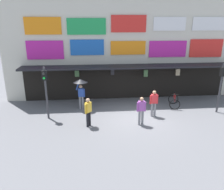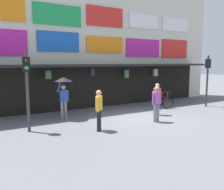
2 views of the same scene
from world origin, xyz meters
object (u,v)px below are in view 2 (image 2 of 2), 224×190
(traffic_light_near, at_px, (27,79))
(pedestrian_with_umbrella, at_px, (63,86))
(pedestrian_in_red, at_px, (157,97))
(pedestrian_in_yellow, at_px, (157,102))
(pedestrian_in_white, at_px, (99,108))
(traffic_light_far, at_px, (207,73))
(bicycle_parked, at_px, (164,101))

(traffic_light_near, distance_m, pedestrian_with_umbrella, 2.48)
(traffic_light_near, bearing_deg, pedestrian_in_red, -2.49)
(pedestrian_in_yellow, height_order, pedestrian_in_white, same)
(traffic_light_far, height_order, pedestrian_in_red, traffic_light_far)
(traffic_light_near, distance_m, pedestrian_in_red, 6.60)
(traffic_light_near, bearing_deg, pedestrian_in_yellow, -14.50)
(bicycle_parked, height_order, pedestrian_with_umbrella, pedestrian_with_umbrella)
(traffic_light_far, bearing_deg, pedestrian_with_umbrella, 170.97)
(pedestrian_with_umbrella, bearing_deg, pedestrian_in_yellow, -39.15)
(pedestrian_in_white, bearing_deg, traffic_light_far, 9.17)
(bicycle_parked, height_order, pedestrian_in_white, pedestrian_in_white)
(pedestrian_in_red, bearing_deg, pedestrian_in_yellow, -132.40)
(bicycle_parked, xyz_separation_m, pedestrian_in_red, (-1.87, -1.48, 0.55))
(pedestrian_in_yellow, bearing_deg, pedestrian_with_umbrella, 140.85)
(bicycle_parked, bearing_deg, pedestrian_with_umbrella, 177.89)
(pedestrian_in_yellow, xyz_separation_m, pedestrian_with_umbrella, (-3.49, 2.84, 0.69))
(pedestrian_in_yellow, bearing_deg, pedestrian_in_white, 178.45)
(bicycle_parked, bearing_deg, traffic_light_near, -171.87)
(pedestrian_in_white, height_order, pedestrian_in_red, same)
(pedestrian_in_red, bearing_deg, pedestrian_with_umbrella, 159.28)
(pedestrian_with_umbrella, bearing_deg, traffic_light_far, -9.03)
(traffic_light_far, height_order, pedestrian_with_umbrella, traffic_light_far)
(traffic_light_far, relative_size, pedestrian_in_yellow, 1.90)
(traffic_light_far, distance_m, pedestrian_in_yellow, 5.69)
(pedestrian_in_yellow, distance_m, pedestrian_with_umbrella, 4.55)
(pedestrian_in_yellow, height_order, pedestrian_in_red, same)
(traffic_light_far, distance_m, pedestrian_in_red, 4.52)
(traffic_light_near, xyz_separation_m, pedestrian_with_umbrella, (1.97, 1.43, -0.50))
(traffic_light_near, height_order, bicycle_parked, traffic_light_near)
(bicycle_parked, xyz_separation_m, pedestrian_with_umbrella, (-6.39, 0.23, 1.25))
(pedestrian_with_umbrella, xyz_separation_m, pedestrian_in_red, (4.52, -1.71, -0.69))
(pedestrian_in_yellow, relative_size, pedestrian_in_red, 1.00)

